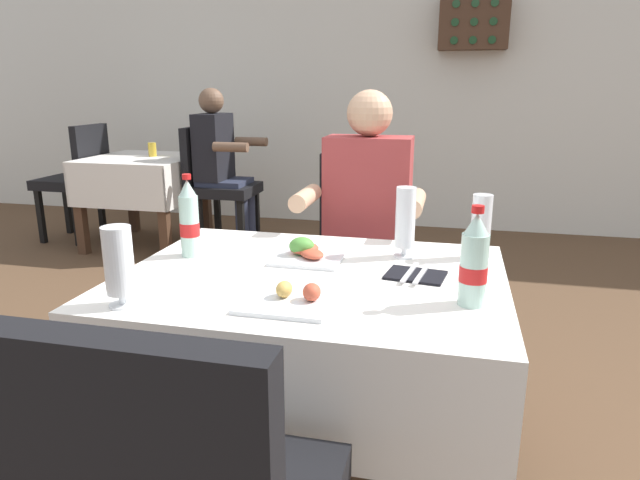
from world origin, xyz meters
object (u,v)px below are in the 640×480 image
object	(u,v)px
plate_far_diner	(307,252)
background_table_tumbler	(152,150)
cola_bottle_primary	(474,263)
beer_glass_left	(119,265)
beer_glass_middle	(481,225)
main_dining_table	(313,324)
cola_bottle_secondary	(189,221)
background_chair_right	(216,181)
beer_glass_right	(405,223)
chair_far_diner_seat	(358,251)
background_patron	(221,161)
plate_near_camera	(291,298)
background_chair_left	(77,175)
background_dining_table	(145,180)
seated_diner_far	(365,223)
napkin_cutlery_set	(416,275)
wall_bottle_rack	(474,23)

from	to	relation	value
plate_far_diner	background_table_tumbler	xyz separation A→B (m)	(-1.91, 2.39, 0.03)
cola_bottle_primary	background_table_tumbler	bearing A→B (deg)	132.21
beer_glass_left	beer_glass_middle	world-z (taller)	same
main_dining_table	cola_bottle_secondary	distance (m)	0.53
cola_bottle_secondary	background_chair_right	size ratio (longest dim) A/B	0.28
main_dining_table	beer_glass_right	bearing A→B (deg)	43.63
chair_far_diner_seat	beer_glass_middle	distance (m)	0.79
background_patron	background_table_tumbler	xyz separation A→B (m)	(-0.61, 0.06, 0.07)
plate_near_camera	cola_bottle_secondary	distance (m)	0.56
cola_bottle_secondary	background_chair_left	xyz separation A→B (m)	(-2.21, 2.39, -0.29)
main_dining_table	cola_bottle_primary	bearing A→B (deg)	-17.05
background_table_tumbler	chair_far_diner_seat	bearing A→B (deg)	-40.83
beer_glass_right	background_dining_table	size ratio (longest dim) A/B	0.28
main_dining_table	plate_near_camera	world-z (taller)	plate_near_camera
cola_bottle_secondary	background_patron	size ratio (longest dim) A/B	0.22
beer_glass_left	cola_bottle_primary	bearing A→B (deg)	14.05
main_dining_table	beer_glass_left	distance (m)	0.62
background_dining_table	background_table_tumbler	xyz separation A→B (m)	(0.06, 0.06, 0.24)
background_patron	background_chair_right	bearing A→B (deg)	180.00
main_dining_table	seated_diner_far	bearing A→B (deg)	86.31
main_dining_table	background_dining_table	bearing A→B (deg)	129.25
cola_bottle_secondary	beer_glass_right	bearing A→B (deg)	12.34
plate_near_camera	cola_bottle_secondary	bearing A→B (deg)	143.62
background_chair_right	background_dining_table	bearing A→B (deg)	-180.00
seated_diner_far	cola_bottle_secondary	distance (m)	0.81
plate_near_camera	beer_glass_middle	distance (m)	0.73
plate_far_diner	napkin_cutlery_set	xyz separation A→B (m)	(0.36, -0.10, -0.02)
plate_far_diner	background_dining_table	bearing A→B (deg)	130.16
cola_bottle_secondary	background_dining_table	bearing A→B (deg)	123.56
cola_bottle_secondary	background_table_tumbler	xyz separation A→B (m)	(-1.53, 2.45, -0.07)
chair_far_diner_seat	napkin_cutlery_set	xyz separation A→B (m)	(0.31, -0.79, 0.17)
main_dining_table	cola_bottle_primary	world-z (taller)	cola_bottle_primary
main_dining_table	cola_bottle_primary	distance (m)	0.56
background_table_tumbler	cola_bottle_secondary	bearing A→B (deg)	-58.03
beer_glass_right	cola_bottle_secondary	world-z (taller)	cola_bottle_secondary
chair_far_diner_seat	plate_near_camera	size ratio (longest dim) A/B	4.10
cola_bottle_primary	background_chair_right	bearing A→B (deg)	125.42
seated_diner_far	plate_far_diner	distance (m)	0.59
background_chair_left	wall_bottle_rack	distance (m)	3.52
cola_bottle_secondary	wall_bottle_rack	size ratio (longest dim) A/B	0.49
plate_near_camera	wall_bottle_rack	world-z (taller)	wall_bottle_rack
plate_far_diner	background_patron	bearing A→B (deg)	119.08
seated_diner_far	background_table_tumbler	xyz separation A→B (m)	(-2.02, 1.81, 0.07)
plate_near_camera	beer_glass_left	bearing A→B (deg)	-163.37
beer_glass_left	beer_glass_middle	size ratio (longest dim) A/B	1.00
chair_far_diner_seat	beer_glass_left	bearing A→B (deg)	-109.08
beer_glass_right	background_patron	xyz separation A→B (m)	(-1.61, 2.24, -0.13)
chair_far_diner_seat	plate_far_diner	world-z (taller)	chair_far_diner_seat
seated_diner_far	beer_glass_right	size ratio (longest dim) A/B	5.36
seated_diner_far	wall_bottle_rack	size ratio (longest dim) A/B	2.25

